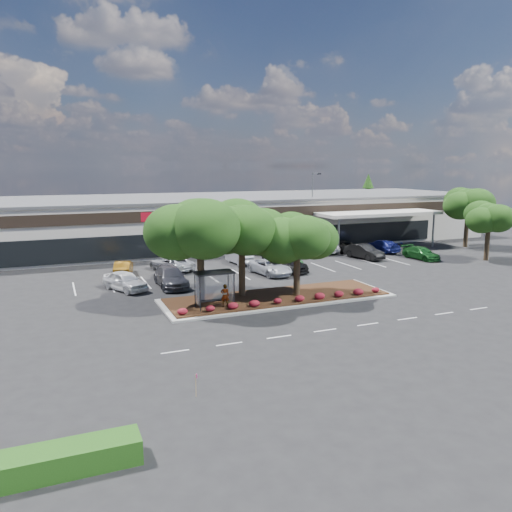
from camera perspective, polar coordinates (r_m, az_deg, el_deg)
name	(u,v)px	position (r m, az deg, el deg)	size (l,w,h in m)	color
ground	(326,310)	(36.49, 8.00, -6.09)	(160.00, 160.00, 0.00)	black
retail_store	(197,220)	(66.88, -6.73, 4.12)	(80.40, 25.20, 6.25)	beige
landscape_island	(278,297)	(38.97, 2.48, -4.75)	(18.00, 6.00, 0.26)	#A1A19C
lane_markings	(266,280)	(45.42, 1.20, -2.73)	(33.12, 20.06, 0.01)	silver
shrub_row	(290,299)	(37.04, 3.85, -4.94)	(17.00, 0.80, 0.50)	maroon
bus_shelter	(214,279)	(35.56, -4.85, -2.62)	(2.75, 1.55, 2.59)	black
island_tree_west	(200,250)	(36.51, -6.38, 0.73)	(7.20, 7.20, 7.89)	#173C0E
island_tree_mid	(242,249)	(38.30, -1.63, 0.80)	(6.60, 6.60, 7.32)	#173C0E
island_tree_east	(297,254)	(38.62, 4.72, 0.24)	(5.80, 5.80, 6.50)	#173C0E
hedge_south_west	(65,459)	(19.27, -20.96, -20.86)	(5.00, 1.30, 0.90)	#1F4813
tree_east_near	(488,231)	(59.87, 25.00, 2.62)	(5.60, 5.60, 6.51)	#173C0E
tree_east_far	(467,217)	(68.90, 23.00, 4.11)	(6.40, 6.40, 7.62)	#173C0E
conifer_north_east	(368,199)	(90.67, 12.64, 6.39)	(3.96, 3.96, 9.00)	#173C0E
person_waiting	(225,296)	(35.73, -3.57, -4.54)	(0.61, 0.40, 1.67)	#594C47
light_pole	(312,212)	(66.49, 6.47, 4.96)	(1.40, 0.80, 9.43)	#A1A19C
survey_stake	(196,382)	(23.13, -6.86, -14.12)	(0.08, 0.14, 1.06)	#9D7F52
car_0	(125,281)	(42.90, -14.73, -2.76)	(1.89, 4.69, 1.60)	white
car_1	(167,271)	(46.38, -10.12, -1.73)	(1.68, 4.17, 1.42)	#55545C
car_2	(171,277)	(43.39, -9.71, -2.41)	(2.26, 5.56, 1.61)	#4B4B52
car_3	(270,267)	(47.52, 1.61, -1.28)	(2.37, 5.15, 1.43)	#B3B7C0
car_4	(285,263)	(49.13, 3.29, -0.81)	(2.24, 5.52, 1.60)	black
car_5	(287,260)	(50.98, 3.58, -0.46)	(1.59, 4.57, 1.51)	#1A4C1F
car_7	(364,252)	(56.86, 12.24, 0.50)	(1.71, 4.91, 1.62)	black
car_8	(421,253)	(58.28, 18.37, 0.31)	(1.91, 4.69, 1.36)	#164E1B
car_9	(123,268)	(48.94, -14.92, -1.31)	(1.46, 4.19, 1.38)	brown
car_10	(172,261)	(51.56, -9.59, -0.55)	(1.59, 3.96, 1.35)	black
car_11	(171,263)	(49.92, -9.67, -0.85)	(2.41, 5.23, 1.45)	#A4A7AF
car_12	(239,257)	(52.78, -1.91, -0.14)	(1.48, 4.24, 1.40)	#B0B2BD
car_13	(275,251)	(56.72, 2.22, 0.63)	(1.75, 4.36, 1.48)	silver
car_14	(287,250)	(56.53, 3.60, 0.64)	(1.87, 4.65, 1.59)	black
car_15	(319,247)	(59.69, 7.24, 1.01)	(2.37, 5.14, 1.43)	#B5B8C1
car_16	(340,246)	(61.44, 9.62, 1.19)	(2.29, 4.96, 1.38)	black
car_17	(381,246)	(61.84, 14.13, 1.13)	(2.09, 5.13, 1.49)	navy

